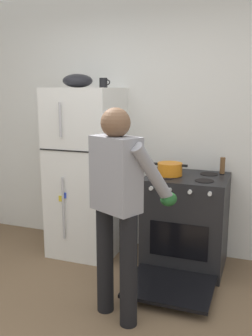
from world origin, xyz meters
The scene contains 8 objects.
kitchen_wall_back centered at (0.00, 1.95, 1.35)m, with size 6.00×0.10×2.70m, color white.
refrigerator centered at (-0.54, 1.57, 0.87)m, with size 0.68×0.72×1.73m.
stove_range centered at (0.52, 1.55, 0.45)m, with size 0.76×1.22×0.92m.
person_cook centered at (0.22, 0.55, 0.95)m, with size 0.63×0.66×1.60m.
red_pot centered at (0.36, 1.52, 0.98)m, with size 0.33×0.23×0.12m.
coffee_mug centered at (-0.36, 1.62, 1.78)m, with size 0.11×0.08×0.10m.
pepper_mill centered at (0.82, 1.77, 1.00)m, with size 0.05×0.05×0.16m, color brown.
mixing_bowl centered at (-0.62, 1.57, 1.80)m, with size 0.30×0.30×0.14m, color black.
Camera 1 is at (1.17, -1.89, 1.72)m, focal length 40.20 mm.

